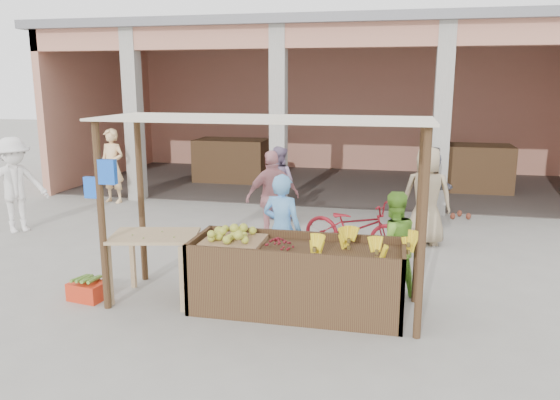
% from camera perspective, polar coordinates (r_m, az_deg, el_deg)
% --- Properties ---
extents(ground, '(60.00, 60.00, 0.00)m').
position_cam_1_polar(ground, '(7.08, -2.29, -11.06)').
color(ground, gray).
rests_on(ground, ground).
extents(market_building, '(14.40, 6.40, 4.20)m').
position_cam_1_polar(market_building, '(15.30, 6.52, 11.82)').
color(market_building, tan).
rests_on(market_building, ground).
extents(fruit_stall, '(2.60, 0.95, 0.80)m').
position_cam_1_polar(fruit_stall, '(6.83, 1.78, -8.34)').
color(fruit_stall, '#4A361D').
rests_on(fruit_stall, ground).
extents(stall_awning, '(4.09, 1.35, 2.39)m').
position_cam_1_polar(stall_awning, '(6.62, -2.43, 5.09)').
color(stall_awning, '#4A361D').
rests_on(stall_awning, ground).
extents(banana_heap, '(1.22, 0.66, 0.22)m').
position_cam_1_polar(banana_heap, '(6.54, 8.33, -4.69)').
color(banana_heap, yellow).
rests_on(banana_heap, fruit_stall).
extents(melon_tray, '(0.75, 0.65, 0.20)m').
position_cam_1_polar(melon_tray, '(6.91, -4.87, -3.83)').
color(melon_tray, '#8F6B4A').
rests_on(melon_tray, fruit_stall).
extents(berry_heap, '(0.43, 0.35, 0.14)m').
position_cam_1_polar(berry_heap, '(6.73, -0.21, -4.44)').
color(berry_heap, maroon).
rests_on(berry_heap, fruit_stall).
extents(side_table, '(1.22, 0.94, 0.88)m').
position_cam_1_polar(side_table, '(7.25, -12.94, -4.60)').
color(side_table, tan).
rests_on(side_table, ground).
extents(papaya_pile, '(0.71, 0.41, 0.20)m').
position_cam_1_polar(papaya_pile, '(7.18, -13.03, -2.74)').
color(papaya_pile, '#4D872C').
rests_on(papaya_pile, side_table).
extents(red_crate, '(0.50, 0.39, 0.23)m').
position_cam_1_polar(red_crate, '(7.68, -19.45, -8.94)').
color(red_crate, red).
rests_on(red_crate, ground).
extents(plantain_bundle, '(0.37, 0.26, 0.07)m').
position_cam_1_polar(plantain_bundle, '(7.62, -19.53, -7.86)').
color(plantain_bundle, '#5B8831').
rests_on(plantain_bundle, red_crate).
extents(produce_sacks, '(0.72, 0.67, 0.54)m').
position_cam_1_polar(produce_sacks, '(11.95, 18.38, -0.58)').
color(produce_sacks, maroon).
rests_on(produce_sacks, ground).
extents(vendor_blue, '(0.71, 0.59, 1.68)m').
position_cam_1_polar(vendor_blue, '(7.59, 0.21, -2.72)').
color(vendor_blue, '#63A9F2').
rests_on(vendor_blue, ground).
extents(vendor_green, '(0.83, 0.67, 1.50)m').
position_cam_1_polar(vendor_green, '(7.33, 11.68, -4.27)').
color(vendor_green, '#6EAF32').
rests_on(vendor_green, ground).
extents(motorcycle, '(1.07, 1.91, 0.94)m').
position_cam_1_polar(motorcycle, '(9.06, 7.74, -2.75)').
color(motorcycle, maroon).
rests_on(motorcycle, ground).
extents(shopper_a, '(1.25, 1.37, 1.94)m').
position_cam_1_polar(shopper_a, '(11.37, -25.98, 1.76)').
color(shopper_a, white).
rests_on(shopper_a, ground).
extents(shopper_b, '(1.17, 1.00, 1.76)m').
position_cam_1_polar(shopper_b, '(9.51, -0.77, 0.60)').
color(shopper_b, '#D48B90').
rests_on(shopper_b, ground).
extents(shopper_c, '(0.94, 0.62, 1.91)m').
position_cam_1_polar(shopper_c, '(9.77, 15.11, 0.96)').
color(shopper_c, tan).
rests_on(shopper_c, ground).
extents(shopper_d, '(1.01, 1.63, 1.64)m').
position_cam_1_polar(shopper_d, '(11.39, 15.36, 1.81)').
color(shopper_d, '#52505D').
rests_on(shopper_d, ground).
extents(shopper_e, '(0.75, 0.61, 1.81)m').
position_cam_1_polar(shopper_e, '(13.38, -17.13, 3.57)').
color(shopper_e, '#F9C585').
rests_on(shopper_e, ground).
extents(shopper_f, '(0.91, 0.71, 1.65)m').
position_cam_1_polar(shopper_f, '(11.25, -0.17, 2.16)').
color(shopper_f, gray).
rests_on(shopper_f, ground).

